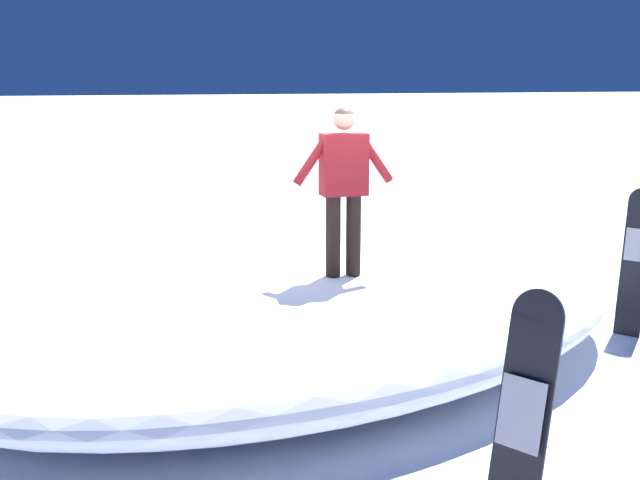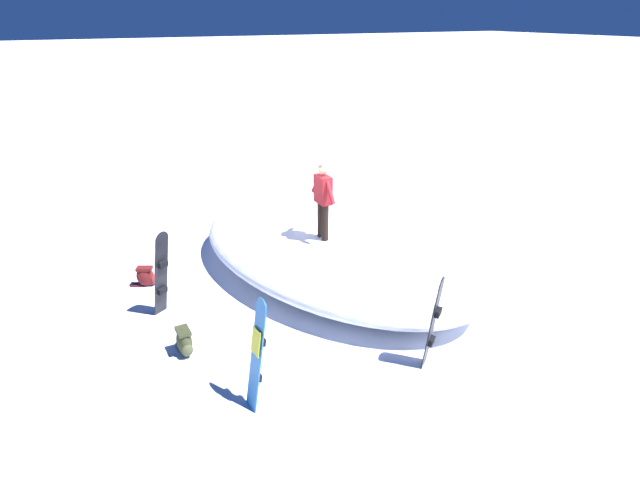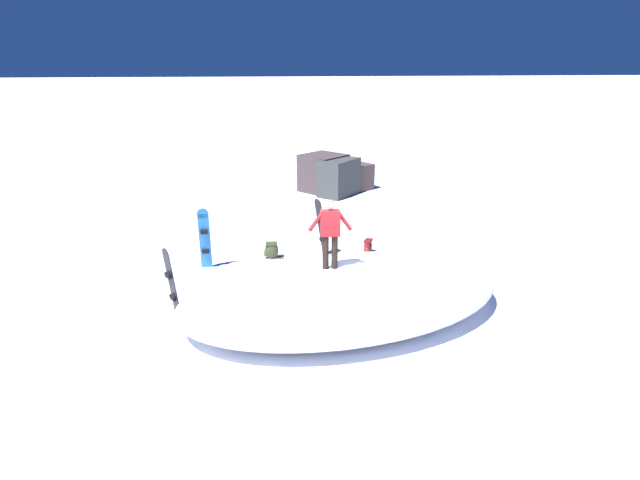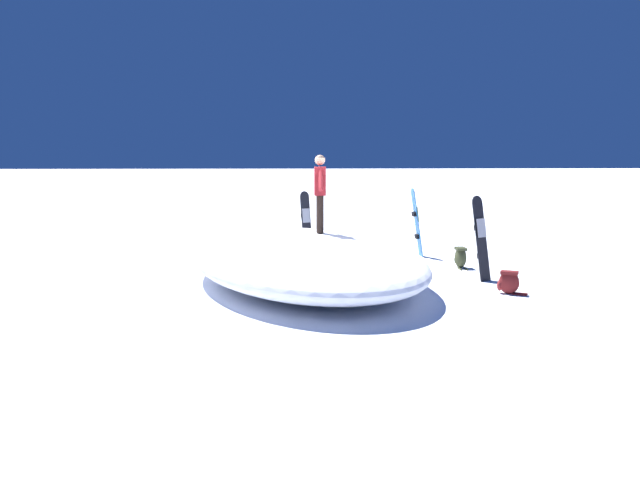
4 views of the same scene
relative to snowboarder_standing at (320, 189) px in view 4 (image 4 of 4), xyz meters
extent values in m
plane|color=white|center=(-0.18, -0.15, -1.87)|extent=(240.00, 240.00, 0.00)
ellipsoid|color=white|center=(-0.34, -0.25, -1.38)|extent=(5.93, 8.11, 0.99)
cylinder|color=black|center=(0.00, 0.10, -0.51)|extent=(0.14, 0.14, 0.76)
cylinder|color=black|center=(0.00, -0.10, -0.51)|extent=(0.14, 0.14, 0.76)
cube|color=maroon|center=(0.00, 0.00, 0.16)|extent=(0.23, 0.43, 0.57)
sphere|color=tan|center=(0.00, 0.00, 0.58)|extent=(0.21, 0.21, 0.21)
cylinder|color=maroon|center=(0.01, 0.30, 0.21)|extent=(0.09, 0.37, 0.47)
cylinder|color=maroon|center=(-0.01, -0.30, 0.21)|extent=(0.09, 0.37, 0.47)
cube|color=black|center=(3.30, -0.14, -1.08)|extent=(0.41, 0.42, 1.59)
cylinder|color=black|center=(3.22, -0.02, -0.29)|extent=(0.29, 0.21, 0.29)
cube|color=#B2B2B7|center=(3.29, -0.13, -0.80)|extent=(0.25, 0.20, 0.38)
cube|color=black|center=(3.25, -0.06, -0.80)|extent=(0.21, 0.18, 0.12)
cube|color=black|center=(3.30, -0.15, -1.37)|extent=(0.21, 0.18, 0.12)
cube|color=black|center=(-0.13, 3.44, -1.13)|extent=(0.33, 0.31, 1.50)
cylinder|color=black|center=(-0.18, 3.51, -0.38)|extent=(0.26, 0.21, 0.28)
cube|color=#B2B2B7|center=(-0.14, 3.45, -0.86)|extent=(0.22, 0.18, 0.36)
cube|color=black|center=(-0.18, 3.50, -0.86)|extent=(0.20, 0.18, 0.12)
cube|color=black|center=(-0.14, 3.45, -1.39)|extent=(0.20, 0.18, 0.12)
cube|color=#2672BF|center=(2.65, 3.04, -1.08)|extent=(0.28, 0.31, 1.59)
cylinder|color=#2672BF|center=(2.53, 3.03, -0.29)|extent=(0.08, 0.30, 0.29)
cube|color=yellow|center=(2.64, 3.04, -0.79)|extent=(0.08, 0.25, 0.38)
cube|color=black|center=(2.57, 3.03, -0.79)|extent=(0.10, 0.20, 0.12)
cube|color=black|center=(2.65, 3.04, -1.37)|extent=(0.10, 0.20, 0.12)
ellipsoid|color=maroon|center=(3.41, -1.48, -1.66)|extent=(0.43, 0.36, 0.43)
ellipsoid|color=maroon|center=(3.26, -1.41, -1.72)|extent=(0.17, 0.20, 0.21)
cube|color=maroon|center=(3.41, -1.48, -1.48)|extent=(0.36, 0.31, 0.06)
cylinder|color=maroon|center=(3.56, -1.63, -1.86)|extent=(0.25, 0.15, 0.04)
cylinder|color=maroon|center=(3.61, -1.52, -1.86)|extent=(0.25, 0.15, 0.04)
ellipsoid|color=#383D23|center=(3.29, 1.29, -1.63)|extent=(0.25, 0.39, 0.48)
ellipsoid|color=#4B5131|center=(3.28, 1.46, -1.71)|extent=(0.19, 0.11, 0.23)
cube|color=#383D23|center=(3.29, 1.29, -1.43)|extent=(0.21, 0.33, 0.06)
cylinder|color=#383D23|center=(3.22, 1.08, -1.86)|extent=(0.04, 0.27, 0.04)
cylinder|color=#383D23|center=(3.36, 1.08, -1.86)|extent=(0.04, 0.27, 0.04)
camera|label=1|loc=(6.48, -2.22, 0.94)|focal=41.95mm
camera|label=2|loc=(4.70, 8.95, 3.41)|focal=29.83mm
camera|label=3|loc=(-11.13, 1.25, 3.67)|focal=30.52mm
camera|label=4|loc=(-0.78, -12.71, 0.65)|focal=35.56mm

